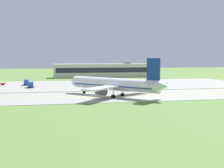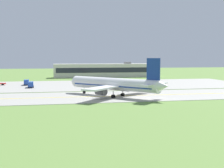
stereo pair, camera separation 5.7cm
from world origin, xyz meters
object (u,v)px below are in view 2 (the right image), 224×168
(service_truck_baggage, at_px, (27,82))
(service_truck_pushback, at_px, (31,84))
(airplane_lead, at_px, (114,84))
(service_truck_fuel, at_px, (113,84))

(service_truck_baggage, xyz_separation_m, service_truck_pushback, (2.75, -12.08, 0.00))
(airplane_lead, xyz_separation_m, service_truck_pushback, (-29.05, 34.96, -2.60))
(service_truck_fuel, bearing_deg, service_truck_pushback, 166.95)
(airplane_lead, xyz_separation_m, service_truck_baggage, (-31.80, 47.04, -2.60))
(airplane_lead, height_order, service_truck_baggage, airplane_lead)
(airplane_lead, height_order, service_truck_pushback, airplane_lead)
(service_truck_fuel, bearing_deg, airplane_lead, -100.23)
(service_truck_fuel, xyz_separation_m, service_truck_pushback, (-33.94, 7.87, 0.00))
(airplane_lead, relative_size, service_truck_fuel, 5.13)
(service_truck_baggage, height_order, service_truck_pushback, same)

